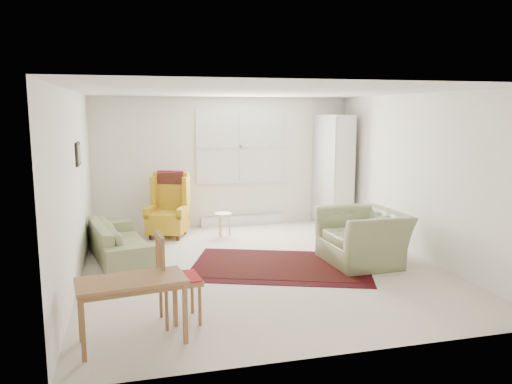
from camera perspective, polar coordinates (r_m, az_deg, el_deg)
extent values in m
cube|color=beige|center=(7.33, 0.59, -8.50)|extent=(5.00, 5.50, 0.01)
cube|color=white|center=(6.99, 0.62, 11.43)|extent=(5.00, 5.50, 0.01)
cube|color=white|center=(9.72, -3.58, 3.42)|extent=(5.00, 0.04, 2.50)
cube|color=white|center=(4.49, 9.68, -3.56)|extent=(5.00, 0.04, 2.50)
cube|color=white|center=(6.85, -20.03, 0.43)|extent=(0.04, 5.50, 2.50)
cube|color=white|center=(8.06, 18.05, 1.78)|extent=(0.04, 5.50, 2.50)
cube|color=white|center=(9.73, -1.83, 5.22)|extent=(1.72, 0.06, 1.42)
cube|color=white|center=(9.73, -1.83, 5.22)|extent=(1.60, 0.02, 1.30)
cube|color=silver|center=(9.88, -1.72, -3.28)|extent=(1.60, 0.12, 0.18)
cube|color=black|center=(7.30, -19.68, 4.12)|extent=(0.03, 0.42, 0.32)
cube|color=olive|center=(7.30, -19.56, 4.12)|extent=(0.01, 0.34, 0.24)
imported|color=#7C875A|center=(7.89, -15.20, -4.58)|extent=(1.14, 2.06, 0.79)
imported|color=#7C875A|center=(7.57, 12.16, -4.46)|extent=(1.11, 1.25, 0.94)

